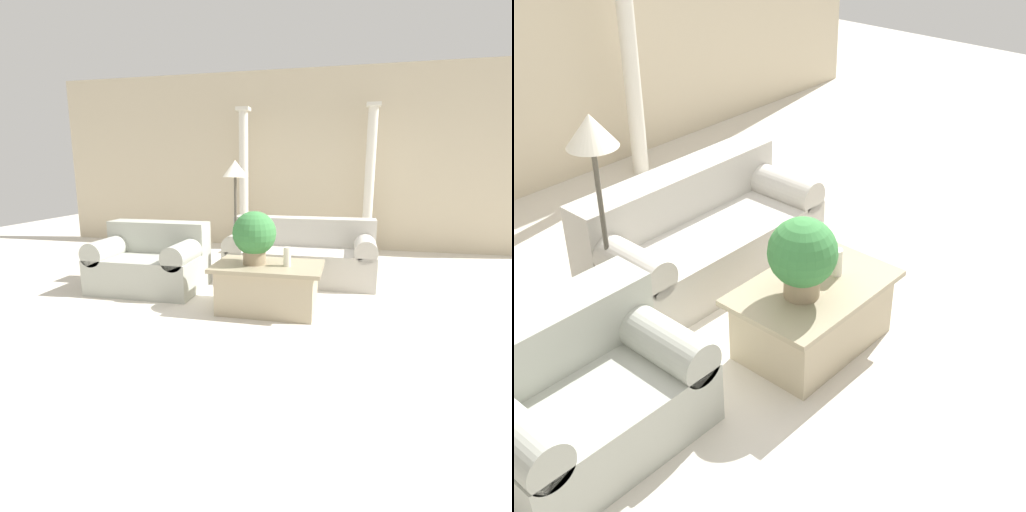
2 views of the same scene
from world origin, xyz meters
TOP-DOWN VIEW (x-y plane):
  - ground_plane at (0.00, 0.00)m, footprint 16.00×16.00m
  - wall_back at (0.00, 3.15)m, footprint 10.00×0.06m
  - sofa_long at (0.11, 0.85)m, footprint 1.93×0.91m
  - loveseat at (-1.65, -0.00)m, footprint 1.29×0.91m
  - coffee_table at (-0.07, -0.46)m, footprint 1.12×0.73m
  - potted_plant at (-0.22, -0.47)m, footprint 0.46×0.46m
  - pillar_candle at (0.13, -0.49)m, footprint 0.08×0.08m
  - floor_lamp at (-0.79, 0.82)m, footprint 0.34×0.34m
  - column_left at (-1.17, 2.70)m, footprint 0.23×0.23m
  - column_right at (1.03, 2.70)m, footprint 0.23×0.23m

SIDE VIEW (x-z plane):
  - ground_plane at x=0.00m, z-range 0.00..0.00m
  - coffee_table at x=-0.07m, z-range 0.01..0.50m
  - sofa_long at x=0.11m, z-range -0.07..0.74m
  - loveseat at x=-1.65m, z-range -0.06..0.75m
  - pillar_candle at x=0.13m, z-range 0.50..0.69m
  - potted_plant at x=-0.22m, z-range 0.52..1.08m
  - column_left at x=-1.17m, z-range 0.03..2.54m
  - column_right at x=1.03m, z-range 0.03..2.54m
  - floor_lamp at x=-0.79m, z-range 0.54..2.12m
  - wall_back at x=0.00m, z-range 0.00..3.20m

